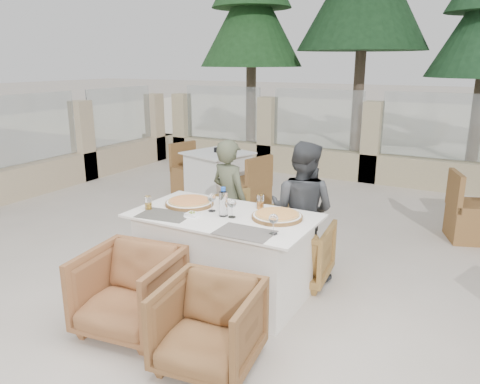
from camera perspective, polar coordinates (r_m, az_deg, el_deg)
The scene contains 25 objects.
ground at distance 4.34m, azimuth -0.53°, elevation -12.63°, with size 80.00×80.00×0.00m, color beige.
sand_patch at distance 17.55m, azimuth 22.70°, elevation 7.79°, with size 30.00×16.00×0.01m, color #F8EACB.
perimeter_wall_far at distance 8.44m, azimuth 15.75°, elevation 6.53°, with size 10.00×0.34×1.60m, color tan, non-canonical shape.
perimeter_wall_left at distance 8.10m, azimuth -23.84°, elevation 5.42°, with size 0.34×7.00×1.60m, color tan, non-canonical shape.
pine_far_left at distance 11.66m, azimuth 1.40°, elevation 19.10°, with size 2.42×2.42×5.50m, color #1E481F.
pine_mid_left at distance 11.27m, azimuth 14.91°, elevation 21.28°, with size 2.86×2.86×6.50m, color #193B1C.
dining_table at distance 4.22m, azimuth -1.98°, elevation -7.73°, with size 1.60×0.90×0.77m, color white, non-canonical shape.
placemat_near_left at distance 4.11m, azimuth -9.16°, elevation -2.77°, with size 0.45×0.30×0.00m, color #524E46.
placemat_near_right at distance 3.66m, azimuth 0.58°, elevation -4.95°, with size 0.45×0.30×0.00m, color #615A53.
pizza_left at distance 4.37m, azimuth -6.17°, elevation -1.19°, with size 0.45×0.45×0.06m, color #D74E1D.
pizza_right at distance 3.98m, azimuth 4.55°, elevation -2.86°, with size 0.43×0.43×0.06m, color orange.
water_bottle at distance 4.00m, azimuth -2.05°, elevation -1.19°, with size 0.08×0.08×0.26m, color #C2E6FF.
wine_glass_centre at distance 4.14m, azimuth -3.47°, elevation -1.15°, with size 0.08×0.08×0.18m, color silver, non-canonical shape.
wine_glass_near at distance 3.98m, azimuth -0.99°, elevation -1.85°, with size 0.08×0.08×0.18m, color white, non-canonical shape.
wine_glass_corner at distance 3.60m, azimuth 4.10°, elevation -3.77°, with size 0.08×0.08×0.18m, color silver, non-canonical shape.
beer_glass_left at distance 4.28m, azimuth -11.12°, elevation -1.31°, with size 0.06×0.06×0.12m, color gold.
beer_glass_right at distance 4.22m, azimuth 2.49°, elevation -1.19°, with size 0.07×0.07×0.13m, color orange.
olive_dish at distance 4.04m, azimuth -5.86°, elevation -2.69°, with size 0.11×0.11×0.04m, color white, non-canonical shape.
armchair_far_left at distance 5.07m, azimuth 0.30°, elevation -4.24°, with size 0.71×0.73×0.66m, color olive.
armchair_far_right at distance 4.58m, azimuth 7.01°, elevation -7.18°, with size 0.62×0.64×0.58m, color olive.
armchair_near_left at distance 3.83m, azimuth -13.34°, elevation -11.69°, with size 0.70×0.72×0.65m, color brown.
armchair_near_right at distance 3.34m, azimuth -3.83°, elevation -16.02°, with size 0.65×0.67×0.61m, color brown.
diner_left at distance 4.85m, azimuth -1.28°, elevation -1.16°, with size 0.48×0.31×1.30m, color #4E533C.
diner_right at distance 4.51m, azimuth 7.55°, elevation -2.33°, with size 0.66×0.51×1.35m, color #3B3E41.
bg_table_a at distance 6.94m, azimuth -2.69°, elevation 1.72°, with size 1.64×0.82×0.77m, color silver, non-canonical shape.
Camera 1 is at (1.88, -3.33, 2.06)m, focal length 35.00 mm.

